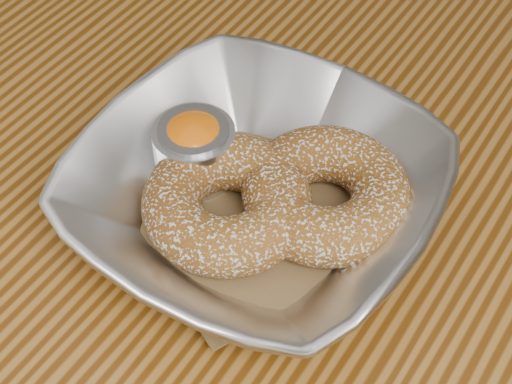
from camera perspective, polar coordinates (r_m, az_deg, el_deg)
The scene contains 6 objects.
table at distance 0.63m, azimuth -6.33°, elevation -3.42°, with size 1.20×0.80×0.75m.
serving_bowl at distance 0.49m, azimuth 0.00°, elevation -0.20°, with size 0.22×0.22×0.05m, color silver.
parchment at distance 0.50m, azimuth 0.00°, elevation -1.55°, with size 0.14×0.14×0.00m, color brown.
donut_back at distance 0.49m, azimuth 5.11°, elevation -0.12°, with size 0.11×0.11×0.04m, color brown.
donut_front at distance 0.48m, azimuth -2.11°, elevation -0.77°, with size 0.11×0.11×0.04m, color brown.
ramekin at distance 0.51m, azimuth -4.48°, elevation 3.18°, with size 0.05×0.05×0.05m.
Camera 1 is at (0.26, -0.28, 1.15)m, focal length 55.00 mm.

